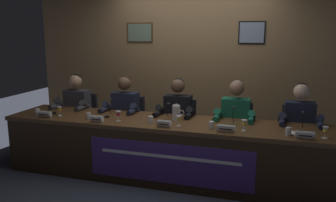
{
  "coord_description": "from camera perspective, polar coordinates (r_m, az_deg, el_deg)",
  "views": [
    {
      "loc": [
        1.19,
        -3.95,
        1.81
      ],
      "look_at": [
        0.0,
        0.0,
        0.99
      ],
      "focal_mm": 36.84,
      "sensor_mm": 36.0,
      "label": 1
    }
  ],
  "objects": [
    {
      "name": "ground_plane",
      "position": [
        4.51,
        0.0,
        -12.4
      ],
      "size": [
        12.0,
        12.0,
        0.0
      ],
      "primitive_type": "plane",
      "color": "#383D4C"
    },
    {
      "name": "wall_back_panelled",
      "position": [
        5.52,
        4.26,
        5.96
      ],
      "size": [
        5.39,
        0.14,
        2.6
      ],
      "color": "#937047",
      "rests_on": "ground_plane"
    },
    {
      "name": "conference_table",
      "position": [
        4.22,
        -0.43,
        -6.57
      ],
      "size": [
        4.19,
        0.82,
        0.74
      ],
      "color": "brown",
      "rests_on": "ground_plane"
    },
    {
      "name": "chair_far_left",
      "position": [
        5.49,
        -13.94,
        -3.67
      ],
      "size": [
        0.44,
        0.45,
        0.89
      ],
      "color": "black",
      "rests_on": "ground_plane"
    },
    {
      "name": "panelist_far_left",
      "position": [
        5.26,
        -15.18,
        -1.29
      ],
      "size": [
        0.51,
        0.48,
        1.21
      ],
      "color": "black",
      "rests_on": "ground_plane"
    },
    {
      "name": "nameplate_far_left",
      "position": [
        4.7,
        -19.78,
        -2.09
      ],
      "size": [
        0.2,
        0.06,
        0.08
      ],
      "color": "white",
      "rests_on": "conference_table"
    },
    {
      "name": "juice_glass_far_left",
      "position": [
        4.72,
        -17.52,
        -1.33
      ],
      "size": [
        0.06,
        0.06,
        0.12
      ],
      "color": "white",
      "rests_on": "conference_table"
    },
    {
      "name": "water_cup_far_left",
      "position": [
        4.88,
        -20.8,
        -1.72
      ],
      "size": [
        0.06,
        0.06,
        0.08
      ],
      "color": "silver",
      "rests_on": "conference_table"
    },
    {
      "name": "microphone_far_left",
      "position": [
        4.9,
        -18.11,
        -1.05
      ],
      "size": [
        0.06,
        0.17,
        0.22
      ],
      "color": "black",
      "rests_on": "conference_table"
    },
    {
      "name": "chair_left",
      "position": [
        5.14,
        -6.43,
        -4.41
      ],
      "size": [
        0.44,
        0.45,
        0.89
      ],
      "color": "black",
      "rests_on": "ground_plane"
    },
    {
      "name": "panelist_left",
      "position": [
        4.9,
        -7.41,
        -1.9
      ],
      "size": [
        0.51,
        0.48,
        1.21
      ],
      "color": "black",
      "rests_on": "ground_plane"
    },
    {
      "name": "nameplate_left",
      "position": [
        4.28,
        -11.76,
        -2.94
      ],
      "size": [
        0.17,
        0.06,
        0.08
      ],
      "color": "white",
      "rests_on": "conference_table"
    },
    {
      "name": "juice_glass_left",
      "position": [
        4.29,
        -8.23,
        -2.16
      ],
      "size": [
        0.06,
        0.06,
        0.12
      ],
      "color": "white",
      "rests_on": "conference_table"
    },
    {
      "name": "water_cup_left",
      "position": [
        4.45,
        -12.98,
        -2.48
      ],
      "size": [
        0.06,
        0.06,
        0.08
      ],
      "color": "silver",
      "rests_on": "conference_table"
    },
    {
      "name": "microphone_left",
      "position": [
        4.52,
        -9.86,
        -1.66
      ],
      "size": [
        0.06,
        0.17,
        0.22
      ],
      "color": "black",
      "rests_on": "conference_table"
    },
    {
      "name": "chair_center",
      "position": [
        4.9,
        2.01,
        -5.15
      ],
      "size": [
        0.44,
        0.45,
        0.89
      ],
      "color": "black",
      "rests_on": "ground_plane"
    },
    {
      "name": "panelist_center",
      "position": [
        4.64,
        1.4,
        -2.55
      ],
      "size": [
        0.51,
        0.48,
        1.21
      ],
      "color": "black",
      "rests_on": "ground_plane"
    },
    {
      "name": "nameplate_center",
      "position": [
        3.97,
        -0.69,
        -3.81
      ],
      "size": [
        0.17,
        0.06,
        0.08
      ],
      "color": "white",
      "rests_on": "conference_table"
    },
    {
      "name": "juice_glass_center",
      "position": [
        4.01,
        1.82,
        -2.99
      ],
      "size": [
        0.06,
        0.06,
        0.12
      ],
      "color": "white",
      "rests_on": "conference_table"
    },
    {
      "name": "water_cup_center",
      "position": [
        4.15,
        -2.89,
        -3.17
      ],
      "size": [
        0.06,
        0.06,
        0.08
      ],
      "color": "silver",
      "rests_on": "conference_table"
    },
    {
      "name": "microphone_center",
      "position": [
        4.24,
        -0.27,
        -2.35
      ],
      "size": [
        0.06,
        0.17,
        0.22
      ],
      "color": "black",
      "rests_on": "conference_table"
    },
    {
      "name": "chair_right",
      "position": [
        4.77,
        11.14,
        -5.82
      ],
      "size": [
        0.44,
        0.45,
        0.89
      ],
      "color": "black",
      "rests_on": "ground_plane"
    },
    {
      "name": "panelist_right",
      "position": [
        4.51,
        11.01,
        -3.19
      ],
      "size": [
        0.51,
        0.48,
        1.21
      ],
      "color": "black",
      "rests_on": "ground_plane"
    },
    {
      "name": "nameplate_right",
      "position": [
        3.83,
        9.55,
        -4.54
      ],
      "size": [
        0.2,
        0.06,
        0.08
      ],
      "color": "white",
      "rests_on": "conference_table"
    },
    {
      "name": "juice_glass_right",
      "position": [
        3.92,
        12.48,
        -3.6
      ],
      "size": [
        0.06,
        0.06,
        0.12
      ],
      "color": "white",
      "rests_on": "conference_table"
    },
    {
      "name": "water_cup_right",
      "position": [
        3.95,
        7.19,
        -4.03
      ],
      "size": [
        0.06,
        0.06,
        0.08
      ],
      "color": "silver",
      "rests_on": "conference_table"
    },
    {
      "name": "microphone_right",
      "position": [
        4.09,
        10.67,
        -3.07
      ],
      "size": [
        0.06,
        0.17,
        0.22
      ],
      "color": "black",
      "rests_on": "conference_table"
    },
    {
      "name": "chair_far_right",
      "position": [
        4.77,
        20.54,
        -6.35
      ],
      "size": [
        0.44,
        0.45,
        0.89
      ],
      "color": "black",
      "rests_on": "ground_plane"
    },
    {
      "name": "panelist_far_right",
      "position": [
        4.5,
        20.93,
        -3.75
      ],
      "size": [
        0.51,
        0.48,
        1.21
      ],
      "color": "black",
      "rests_on": "ground_plane"
    },
    {
      "name": "nameplate_far_right",
      "position": [
        3.81,
        21.75,
        -5.31
      ],
      "size": [
        0.19,
        0.06,
        0.08
      ],
      "color": "white",
      "rests_on": "conference_table"
    },
    {
      "name": "juice_glass_far_right",
      "position": [
        3.91,
        24.6,
        -4.4
      ],
      "size": [
        0.06,
        0.06,
        0.12
      ],
      "color": "white",
      "rests_on": "conference_table"
    },
    {
      "name": "water_cup_far_right",
      "position": [
        3.88,
        19.28,
        -4.84
      ],
      "size": [
        0.06,
        0.06,
        0.08
      ],
      "color": "silver",
      "rests_on": "conference_table"
    },
    {
      "name": "microphone_far_right",
      "position": [
        4.07,
        21.43,
        -3.74
      ],
      "size": [
        0.06,
        0.17,
        0.22
      ],
      "color": "black",
      "rests_on": "conference_table"
    },
    {
      "name": "water_pitcher_central",
      "position": [
        4.28,
        1.39,
        -1.93
      ],
      "size": [
        0.15,
        0.1,
        0.21
      ],
      "color": "silver",
      "rests_on": "conference_table"
    },
    {
      "name": "document_stack_far_right",
      "position": [
        3.97,
        20.76,
        -5.09
      ],
      "size": [
        0.22,
        0.17,
        0.01
      ],
      "color": "white",
      "rests_on": "conference_table"
    }
  ]
}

